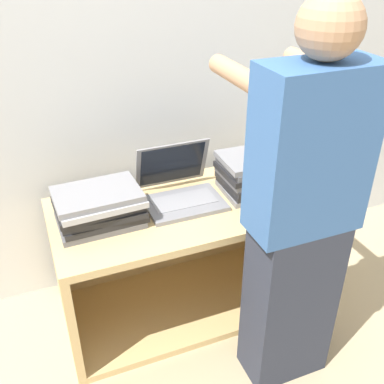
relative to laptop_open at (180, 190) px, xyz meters
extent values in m
plane|color=tan|center=(0.00, -0.36, -0.66)|extent=(12.00, 12.00, 0.00)
cube|color=silver|center=(0.00, 0.35, 0.54)|extent=(8.00, 0.05, 2.40)
cube|color=tan|center=(0.00, -0.05, -0.07)|extent=(1.21, 0.61, 0.04)
cube|color=tan|center=(0.00, -0.05, -0.64)|extent=(1.21, 0.61, 0.04)
cube|color=tan|center=(-0.59, -0.05, -0.35)|extent=(0.04, 0.61, 0.53)
cube|color=tan|center=(0.59, -0.05, -0.35)|extent=(0.04, 0.61, 0.53)
cube|color=tan|center=(0.00, 0.23, -0.35)|extent=(1.14, 0.04, 0.53)
cube|color=gray|center=(0.00, -0.05, -0.04)|extent=(0.35, 0.25, 0.02)
cube|color=gray|center=(0.00, -0.04, -0.03)|extent=(0.29, 0.14, 0.00)
cube|color=gray|center=(0.00, 0.11, 0.08)|extent=(0.35, 0.08, 0.24)
cube|color=black|center=(0.00, 0.11, 0.09)|extent=(0.31, 0.07, 0.21)
cube|color=slate|center=(-0.39, -0.05, -0.04)|extent=(0.36, 0.25, 0.03)
cube|color=#232326|center=(-0.38, -0.05, -0.01)|extent=(0.36, 0.26, 0.03)
cube|color=#232326|center=(-0.38, -0.05, 0.01)|extent=(0.35, 0.25, 0.03)
cube|color=#232326|center=(-0.39, -0.05, 0.04)|extent=(0.36, 0.26, 0.03)
cube|color=#B7B7BC|center=(-0.38, -0.06, 0.07)|extent=(0.36, 0.26, 0.03)
cube|color=gray|center=(-0.39, -0.05, 0.09)|extent=(0.36, 0.26, 0.03)
cube|color=gray|center=(0.38, -0.06, -0.04)|extent=(0.36, 0.26, 0.03)
cube|color=#232326|center=(0.39, -0.05, -0.01)|extent=(0.35, 0.25, 0.03)
cube|color=#232326|center=(0.39, -0.05, 0.01)|extent=(0.36, 0.26, 0.03)
cube|color=slate|center=(0.38, -0.05, 0.04)|extent=(0.35, 0.25, 0.03)
cube|color=#232326|center=(0.37, -0.05, 0.07)|extent=(0.35, 0.25, 0.03)
cube|color=slate|center=(0.39, -0.05, 0.09)|extent=(0.35, 0.25, 0.03)
cube|color=gray|center=(0.37, -0.05, 0.12)|extent=(0.36, 0.26, 0.03)
cube|color=#2D3342|center=(0.26, -0.57, -0.28)|extent=(0.34, 0.20, 0.76)
cube|color=#38609E|center=(0.26, -0.57, 0.40)|extent=(0.40, 0.20, 0.60)
sphere|color=tan|center=(0.26, -0.57, 0.80)|extent=(0.20, 0.20, 0.20)
cylinder|color=tan|center=(0.10, -0.31, 0.61)|extent=(0.07, 0.32, 0.07)
cylinder|color=tan|center=(0.42, -0.31, 0.61)|extent=(0.07, 0.32, 0.07)
camera|label=1|loc=(-0.62, -1.69, 1.04)|focal=42.00mm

